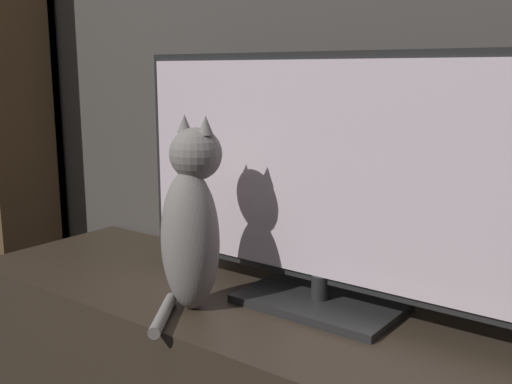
# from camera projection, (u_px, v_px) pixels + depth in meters

# --- Properties ---
(tv) EXTENTS (1.10, 0.23, 0.61)m
(tv) POSITION_uv_depth(u_px,v_px,m) (323.00, 183.00, 1.40)
(tv) COLOR black
(tv) RESTS_ON tv_stand
(cat) EXTENTS (0.15, 0.27, 0.47)m
(cat) POSITION_uv_depth(u_px,v_px,m) (192.00, 223.00, 1.41)
(cat) COLOR gray
(cat) RESTS_ON tv_stand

